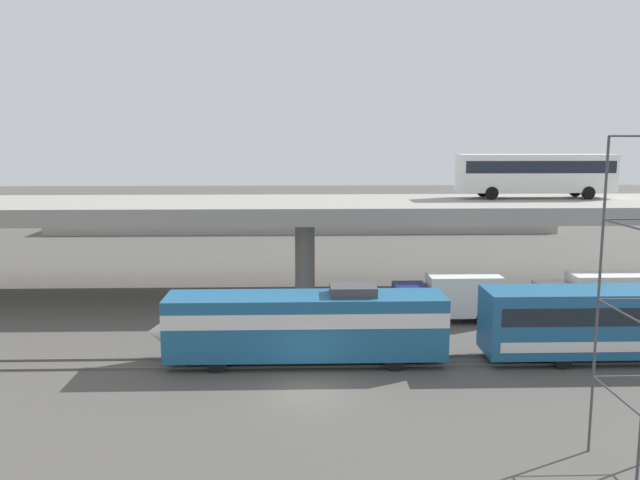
% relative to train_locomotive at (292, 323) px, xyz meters
% --- Properties ---
extents(ground_plane, '(260.00, 260.00, 0.00)m').
position_rel_train_locomotive_xyz_m(ground_plane, '(0.83, -4.00, -2.19)').
color(ground_plane, '#4C4944').
extents(rail_strip_near, '(110.00, 0.12, 0.12)m').
position_rel_train_locomotive_xyz_m(rail_strip_near, '(0.83, -0.74, -2.13)').
color(rail_strip_near, '#59544C').
rests_on(rail_strip_near, ground_plane).
extents(rail_strip_far, '(110.00, 0.12, 0.12)m').
position_rel_train_locomotive_xyz_m(rail_strip_far, '(0.83, 0.74, -2.13)').
color(rail_strip_far, '#59544C').
rests_on(rail_strip_far, ground_plane).
extents(train_locomotive, '(15.51, 3.04, 4.18)m').
position_rel_train_locomotive_xyz_m(train_locomotive, '(0.00, 0.00, 0.00)').
color(train_locomotive, '#1E5984').
rests_on(train_locomotive, ground_plane).
extents(highway_overpass, '(96.00, 11.18, 7.04)m').
position_rel_train_locomotive_xyz_m(highway_overpass, '(0.83, 16.00, 4.13)').
color(highway_overpass, gray).
rests_on(highway_overpass, ground_plane).
extents(transit_bus_on_overpass, '(12.00, 2.68, 3.40)m').
position_rel_train_locomotive_xyz_m(transit_bus_on_overpass, '(18.78, 17.65, 6.90)').
color(transit_bus_on_overpass, silver).
rests_on(transit_bus_on_overpass, highway_overpass).
extents(service_truck_west, '(6.80, 2.46, 3.04)m').
position_rel_train_locomotive_xyz_m(service_truck_west, '(19.37, 7.83, -0.56)').
color(service_truck_west, '#B7B7BC').
rests_on(service_truck_west, ground_plane).
extents(service_truck_east, '(6.80, 2.46, 3.04)m').
position_rel_train_locomotive_xyz_m(service_truck_east, '(10.09, 7.83, -0.56)').
color(service_truck_east, navy).
rests_on(service_truck_east, ground_plane).
extents(pier_parking_lot, '(62.19, 10.14, 1.57)m').
position_rel_train_locomotive_xyz_m(pier_parking_lot, '(0.83, 51.00, -1.41)').
color(pier_parking_lot, gray).
rests_on(pier_parking_lot, ground_plane).
extents(parked_car_0, '(4.31, 1.85, 1.50)m').
position_rel_train_locomotive_xyz_m(parked_car_0, '(3.45, 53.52, 0.15)').
color(parked_car_0, '#515459').
rests_on(parked_car_0, pier_parking_lot).
extents(parked_car_1, '(4.18, 1.82, 1.50)m').
position_rel_train_locomotive_xyz_m(parked_car_1, '(21.24, 51.60, 0.15)').
color(parked_car_1, navy).
rests_on(parked_car_1, pier_parking_lot).
extents(parked_car_2, '(4.55, 1.84, 1.50)m').
position_rel_train_locomotive_xyz_m(parked_car_2, '(-23.43, 52.89, 0.15)').
color(parked_car_2, navy).
rests_on(parked_car_2, pier_parking_lot).
extents(parked_car_3, '(4.09, 2.00, 1.50)m').
position_rel_train_locomotive_xyz_m(parked_car_3, '(25.09, 48.94, 0.15)').
color(parked_car_3, maroon).
rests_on(parked_car_3, pier_parking_lot).
extents(parked_car_4, '(4.11, 1.99, 1.50)m').
position_rel_train_locomotive_xyz_m(parked_car_4, '(7.99, 49.30, 0.15)').
color(parked_car_4, navy).
rests_on(parked_car_4, pier_parking_lot).
extents(parked_car_5, '(4.69, 1.96, 1.50)m').
position_rel_train_locomotive_xyz_m(parked_car_5, '(-23.29, 50.60, 0.15)').
color(parked_car_5, black).
rests_on(parked_car_5, pier_parking_lot).
extents(harbor_water, '(140.00, 36.00, 0.01)m').
position_rel_train_locomotive_xyz_m(harbor_water, '(0.83, 74.00, -2.19)').
color(harbor_water, navy).
rests_on(harbor_water, ground_plane).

